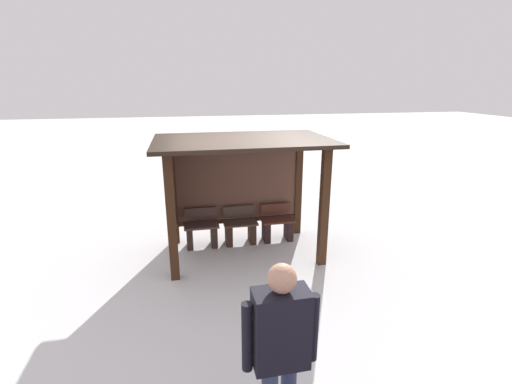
# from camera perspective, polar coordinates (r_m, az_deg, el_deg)

# --- Properties ---
(ground_plane) EXTENTS (60.00, 60.00, 0.00)m
(ground_plane) POSITION_cam_1_polar(r_m,az_deg,el_deg) (7.08, -1.91, -9.52)
(ground_plane) COLOR silver
(bus_shelter) EXTENTS (3.12, 1.99, 2.21)m
(bus_shelter) POSITION_cam_1_polar(r_m,az_deg,el_deg) (6.75, -3.45, 3.48)
(bus_shelter) COLOR #392112
(bus_shelter) RESTS_ON ground
(bench_left_inside) EXTENTS (0.68, 0.41, 0.76)m
(bench_left_inside) POSITION_cam_1_polar(r_m,az_deg,el_deg) (7.28, -8.64, -6.21)
(bench_left_inside) COLOR #47312D
(bench_left_inside) RESTS_ON ground
(bench_center_inside) EXTENTS (0.68, 0.41, 0.74)m
(bench_center_inside) POSITION_cam_1_polar(r_m,az_deg,el_deg) (7.35, -2.53, -5.88)
(bench_center_inside) COLOR #43322A
(bench_center_inside) RESTS_ON ground
(bench_right_inside) EXTENTS (0.68, 0.39, 0.74)m
(bench_right_inside) POSITION_cam_1_polar(r_m,az_deg,el_deg) (7.50, 3.40, -5.40)
(bench_right_inside) COLOR #51271D
(bench_right_inside) RESTS_ON ground
(person_walking) EXTENTS (0.65, 0.26, 1.81)m
(person_walking) POSITION_cam_1_polar(r_m,az_deg,el_deg) (3.24, 3.91, -22.95)
(person_walking) COLOR black
(person_walking) RESTS_ON ground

